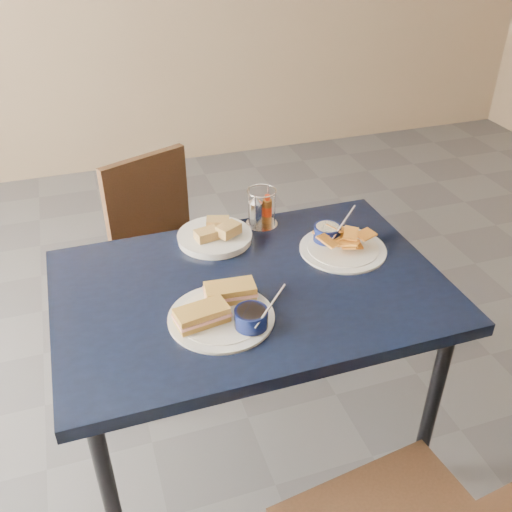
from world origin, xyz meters
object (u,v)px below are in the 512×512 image
object	(u,v)px
plantain_plate	(338,242)
condiment_caddy	(260,211)
dining_table	(251,304)
chair_far	(169,238)
sandwich_plate	(225,311)
bread_basket	(216,236)

from	to	relation	value
plantain_plate	condiment_caddy	bearing A→B (deg)	131.42
dining_table	plantain_plate	world-z (taller)	plantain_plate
chair_far	condiment_caddy	distance (m)	0.63
sandwich_plate	plantain_plate	world-z (taller)	same
sandwich_plate	plantain_plate	size ratio (longest dim) A/B	1.11
dining_table	condiment_caddy	bearing A→B (deg)	66.69
dining_table	bread_basket	size ratio (longest dim) A/B	4.71
dining_table	sandwich_plate	bearing A→B (deg)	-132.91
chair_far	sandwich_plate	distance (m)	0.97
plantain_plate	sandwich_plate	bearing A→B (deg)	-152.99
dining_table	sandwich_plate	size ratio (longest dim) A/B	3.68
plantain_plate	bread_basket	bearing A→B (deg)	155.35
sandwich_plate	bread_basket	distance (m)	0.40
dining_table	sandwich_plate	xyz separation A→B (m)	(-0.11, -0.12, 0.10)
plantain_plate	chair_far	bearing A→B (deg)	122.76
condiment_caddy	bread_basket	bearing A→B (deg)	-163.74
sandwich_plate	condiment_caddy	bearing A→B (deg)	60.41
dining_table	sandwich_plate	distance (m)	0.19
chair_far	bread_basket	distance (m)	0.61
plantain_plate	condiment_caddy	size ratio (longest dim) A/B	2.05
sandwich_plate	condiment_caddy	world-z (taller)	condiment_caddy
bread_basket	dining_table	bearing A→B (deg)	-82.89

